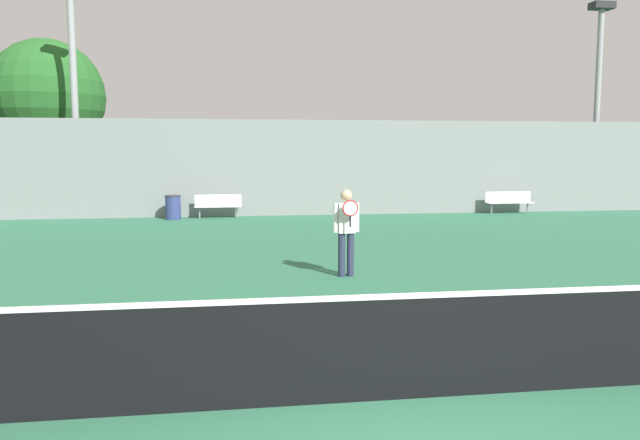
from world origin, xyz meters
The scene contains 10 objects.
ground_plane centered at (0.00, 0.00, 0.00)m, with size 100.00×100.00×0.00m, color #2D6B4C.
tennis_net centered at (0.00, 0.00, 0.55)m, with size 11.07×0.09×1.07m.
tennis_player centered at (0.68, 6.05, 0.97)m, with size 0.53×0.42×1.71m.
bench_courtside_near centered at (-1.95, 17.08, 0.52)m, with size 1.68×0.40×0.85m.
bench_courtside_far centered at (9.26, 17.08, 0.52)m, with size 1.85×0.40×0.85m.
light_pole_near_left centered at (13.58, 18.34, 5.07)m, with size 0.90×0.60×8.43m.
light_pole_far_right centered at (-7.04, 18.18, 4.93)m, with size 0.90×0.60×8.29m.
trash_bin centered at (-3.53, 16.84, 0.44)m, with size 0.56×0.56×0.87m.
back_fence centered at (0.00, 17.62, 1.80)m, with size 35.88×0.06×3.59m.
tree_green_tall centered at (-8.88, 21.60, 4.65)m, with size 4.63×4.63×6.98m.
Camera 1 is at (-1.61, -5.80, 2.48)m, focal length 35.00 mm.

